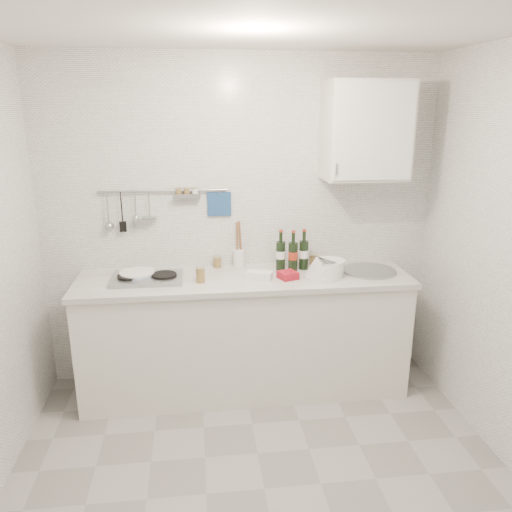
{
  "coord_description": "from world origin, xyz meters",
  "views": [
    {
      "loc": [
        -0.33,
        -2.35,
        2.11
      ],
      "look_at": [
        0.06,
        0.9,
        1.13
      ],
      "focal_mm": 35.0,
      "sensor_mm": 36.0,
      "label": 1
    }
  ],
  "objects": [
    {
      "name": "wine_bottles",
      "position": [
        0.38,
        1.22,
        1.07
      ],
      "size": [
        0.25,
        0.11,
        0.31
      ],
      "rotation": [
        0.0,
        0.0,
        -0.01
      ],
      "color": "black",
      "rests_on": "counter"
    },
    {
      "name": "wall_rail",
      "position": [
        -0.6,
        1.37,
        1.43
      ],
      "size": [
        0.98,
        0.09,
        0.34
      ],
      "color": "#93969B",
      "rests_on": "back_wall"
    },
    {
      "name": "wall_cabinet",
      "position": [
        0.9,
        1.22,
        1.95
      ],
      "size": [
        0.6,
        0.38,
        0.7
      ],
      "color": "silver",
      "rests_on": "back_wall"
    },
    {
      "name": "utensil_crock",
      "position": [
        -0.02,
        1.35,
        1.01
      ],
      "size": [
        0.09,
        0.09,
        0.37
      ],
      "rotation": [
        0.0,
        0.0,
        -0.39
      ],
      "color": "white",
      "rests_on": "counter"
    },
    {
      "name": "jar_a",
      "position": [
        -0.19,
        1.35,
        0.96
      ],
      "size": [
        0.06,
        0.06,
        0.09
      ],
      "rotation": [
        0.0,
        0.0,
        0.07
      ],
      "color": "olive",
      "rests_on": "counter"
    },
    {
      "name": "plate_stack_hob",
      "position": [
        -0.78,
        1.14,
        0.95
      ],
      "size": [
        0.28,
        0.27,
        0.05
      ],
      "rotation": [
        0.0,
        0.0,
        -0.16
      ],
      "color": "#4666A0",
      "rests_on": "counter"
    },
    {
      "name": "floor",
      "position": [
        0.0,
        0.0,
        0.0
      ],
      "size": [
        3.0,
        3.0,
        0.0
      ],
      "primitive_type": "plane",
      "color": "slate",
      "rests_on": "ground"
    },
    {
      "name": "butter_dish",
      "position": [
        0.1,
        1.03,
        0.95
      ],
      "size": [
        0.2,
        0.15,
        0.06
      ],
      "primitive_type": "cube",
      "rotation": [
        0.0,
        0.0,
        -0.38
      ],
      "color": "white",
      "rests_on": "counter"
    },
    {
      "name": "counter",
      "position": [
        0.01,
        1.1,
        0.43
      ],
      "size": [
        2.44,
        0.64,
        0.96
      ],
      "color": "silver",
      "rests_on": "floor"
    },
    {
      "name": "plate_stack_sink",
      "position": [
        0.6,
        1.04,
        0.98
      ],
      "size": [
        0.3,
        0.28,
        0.13
      ],
      "rotation": [
        0.0,
        0.0,
        0.29
      ],
      "color": "white",
      "rests_on": "counter"
    },
    {
      "name": "jar_d",
      "position": [
        -0.32,
        1.01,
        0.98
      ],
      "size": [
        0.07,
        0.07,
        0.12
      ],
      "rotation": [
        0.0,
        0.0,
        -0.09
      ],
      "color": "olive",
      "rests_on": "counter"
    },
    {
      "name": "jar_c",
      "position": [
        0.6,
        1.27,
        0.97
      ],
      "size": [
        0.07,
        0.07,
        0.09
      ],
      "rotation": [
        0.0,
        0.0,
        -0.3
      ],
      "color": "olive",
      "rests_on": "counter"
    },
    {
      "name": "ceiling",
      "position": [
        0.0,
        0.0,
        2.5
      ],
      "size": [
        3.0,
        3.0,
        0.0
      ],
      "primitive_type": "plane",
      "rotation": [
        3.14,
        0.0,
        0.0
      ],
      "color": "silver",
      "rests_on": "back_wall"
    },
    {
      "name": "strawberry_punnet",
      "position": [
        0.31,
        1.02,
        0.95
      ],
      "size": [
        0.16,
        0.16,
        0.05
      ],
      "primitive_type": "cube",
      "rotation": [
        0.0,
        0.0,
        0.37
      ],
      "color": "#AA122D",
      "rests_on": "counter"
    },
    {
      "name": "jar_b",
      "position": [
        0.57,
        1.33,
        0.96
      ],
      "size": [
        0.07,
        0.07,
        0.09
      ],
      "rotation": [
        0.0,
        0.0,
        -0.18
      ],
      "color": "olive",
      "rests_on": "counter"
    },
    {
      "name": "back_wall",
      "position": [
        0.0,
        1.4,
        1.25
      ],
      "size": [
        3.0,
        0.02,
        2.5
      ],
      "primitive_type": "cube",
      "color": "silver",
      "rests_on": "floor"
    }
  ]
}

